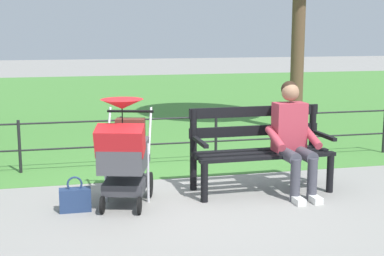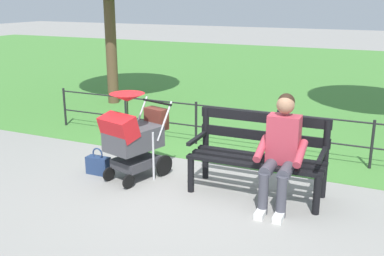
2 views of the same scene
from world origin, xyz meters
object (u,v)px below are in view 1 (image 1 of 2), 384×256
at_px(person_on_bench, 293,135).
at_px(stroller, 124,151).
at_px(handbag, 75,199).
at_px(park_bench, 259,145).

xyz_separation_m(person_on_bench, stroller, (1.91, 0.03, -0.08)).
xyz_separation_m(person_on_bench, handbag, (2.43, 0.10, -0.55)).
bearing_deg(park_bench, stroller, 9.07).
distance_m(park_bench, stroller, 1.62).
bearing_deg(stroller, person_on_bench, -179.06).
height_order(park_bench, stroller, stroller).
distance_m(person_on_bench, stroller, 1.91).
bearing_deg(handbag, stroller, -172.20).
relative_size(stroller, handbag, 3.11).
relative_size(park_bench, stroller, 1.40).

